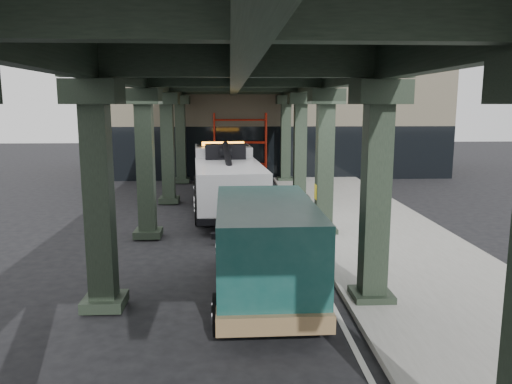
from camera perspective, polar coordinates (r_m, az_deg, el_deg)
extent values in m
plane|color=black|center=(15.32, -0.65, -7.08)|extent=(90.00, 90.00, 0.00)
cube|color=gray|center=(17.95, 13.64, -4.56)|extent=(5.00, 40.00, 0.15)
cube|color=silver|center=(17.38, 4.72, -5.02)|extent=(0.12, 38.00, 0.01)
cube|color=black|center=(11.28, 13.49, -0.49)|extent=(0.55, 0.55, 5.00)
cube|color=black|center=(11.10, 13.97, 11.01)|extent=(1.10, 1.10, 0.50)
cube|color=black|center=(11.91, 13.03, -11.53)|extent=(0.90, 0.90, 0.24)
cube|color=black|center=(17.05, 7.84, 3.18)|extent=(0.55, 0.55, 5.00)
cube|color=black|center=(16.94, 8.02, 10.75)|extent=(1.10, 1.10, 0.50)
cube|color=black|center=(17.48, 7.66, -4.40)|extent=(0.90, 0.90, 0.24)
cube|color=black|center=(22.94, 5.05, 4.96)|extent=(0.55, 0.55, 5.00)
cube|color=black|center=(22.86, 5.14, 10.59)|extent=(1.10, 1.10, 0.50)
cube|color=black|center=(23.26, 4.96, -0.74)|extent=(0.90, 0.90, 0.24)
cube|color=black|center=(28.88, 3.40, 6.02)|extent=(0.55, 0.55, 5.00)
cube|color=black|center=(28.81, 3.45, 10.48)|extent=(1.10, 1.10, 0.50)
cube|color=black|center=(29.13, 3.35, 1.46)|extent=(0.90, 0.90, 0.24)
cube|color=black|center=(11.18, -17.50, -0.77)|extent=(0.55, 0.55, 5.00)
cube|color=black|center=(11.00, -18.12, 10.82)|extent=(1.10, 1.10, 0.50)
cube|color=black|center=(11.82, -16.90, -11.89)|extent=(0.90, 0.90, 0.24)
cube|color=black|center=(16.99, -12.49, 3.01)|extent=(0.55, 0.55, 5.00)
cube|color=black|center=(16.87, -12.79, 10.61)|extent=(1.10, 1.10, 0.50)
cube|color=black|center=(17.41, -12.21, -4.59)|extent=(0.90, 0.90, 0.24)
cube|color=black|center=(22.89, -10.05, 4.84)|extent=(0.55, 0.55, 5.00)
cube|color=black|center=(22.81, -10.22, 10.48)|extent=(1.10, 1.10, 0.50)
cube|color=black|center=(23.21, -9.87, -0.87)|extent=(0.90, 0.90, 0.24)
cube|color=black|center=(28.84, -8.60, 5.92)|extent=(0.55, 0.55, 5.00)
cube|color=black|center=(28.77, -8.72, 10.39)|extent=(1.10, 1.10, 0.50)
cube|color=black|center=(29.09, -8.48, 1.36)|extent=(0.90, 0.90, 0.24)
cube|color=black|center=(16.97, 8.09, 13.46)|extent=(0.35, 32.00, 1.10)
cube|color=black|center=(16.90, -12.89, 13.32)|extent=(0.35, 32.00, 1.10)
cube|color=black|center=(16.67, -2.38, 13.61)|extent=(0.35, 32.00, 1.10)
cube|color=black|center=(16.73, -2.40, 16.00)|extent=(7.40, 32.00, 0.30)
cube|color=#C6B793|center=(34.73, 1.33, 9.18)|extent=(22.00, 10.00, 8.00)
cylinder|color=red|center=(29.65, -4.74, 5.13)|extent=(0.08, 0.08, 4.00)
cylinder|color=red|center=(28.86, -4.78, 5.00)|extent=(0.08, 0.08, 4.00)
cylinder|color=red|center=(29.71, 1.08, 5.18)|extent=(0.08, 0.08, 4.00)
cylinder|color=red|center=(28.92, 1.19, 5.04)|extent=(0.08, 0.08, 4.00)
cylinder|color=red|center=(29.74, -1.81, 3.24)|extent=(3.00, 0.08, 0.08)
cylinder|color=red|center=(29.62, -1.83, 5.74)|extent=(3.00, 0.08, 0.08)
cylinder|color=red|center=(29.55, -1.84, 8.25)|extent=(3.00, 0.08, 0.08)
cube|color=black|center=(20.72, -3.31, -0.45)|extent=(1.66, 8.05, 0.27)
cube|color=white|center=(23.26, -3.80, 2.95)|extent=(2.69, 2.74, 1.92)
cube|color=white|center=(24.44, -3.94, 2.03)|extent=(2.55, 0.93, 0.96)
cube|color=black|center=(23.47, -3.85, 4.32)|extent=(2.44, 1.56, 0.91)
cube|color=white|center=(19.40, -3.07, 0.91)|extent=(2.95, 5.51, 1.49)
cube|color=orange|center=(22.94, -3.79, 5.53)|extent=(1.94, 0.44, 0.17)
cube|color=black|center=(21.37, -3.52, 4.63)|extent=(1.75, 0.77, 0.64)
cylinder|color=black|center=(19.50, -3.14, 3.33)|extent=(0.53, 3.74, 1.43)
cube|color=black|center=(16.95, -2.36, -4.09)|extent=(0.43, 1.51, 0.19)
cube|color=black|center=(16.25, -2.14, -4.91)|extent=(1.72, 0.39, 0.19)
cylinder|color=black|center=(23.69, -6.64, 0.43)|extent=(0.46, 1.20, 1.17)
cylinder|color=silver|center=(23.69, -6.64, 0.43)|extent=(0.46, 0.67, 0.64)
cylinder|color=black|center=(23.83, -1.00, 0.55)|extent=(0.46, 1.20, 1.17)
cylinder|color=silver|center=(23.83, -1.00, 0.55)|extent=(0.46, 0.67, 0.64)
cylinder|color=black|center=(20.23, -6.52, -1.21)|extent=(0.46, 1.20, 1.17)
cylinder|color=silver|center=(20.23, -6.52, -1.21)|extent=(0.46, 0.67, 0.64)
cylinder|color=black|center=(20.39, 0.08, -1.06)|extent=(0.46, 1.20, 1.17)
cylinder|color=silver|center=(20.39, 0.08, -1.06)|extent=(0.46, 0.67, 0.64)
cylinder|color=black|center=(18.87, -6.46, -2.03)|extent=(0.46, 1.20, 1.17)
cylinder|color=silver|center=(18.87, -6.46, -2.03)|extent=(0.46, 0.67, 0.64)
cylinder|color=black|center=(19.04, 0.61, -1.85)|extent=(0.46, 1.20, 1.17)
cylinder|color=silver|center=(19.04, 0.61, -1.85)|extent=(0.46, 0.67, 0.64)
cube|color=#113F3B|center=(14.05, 0.16, -4.57)|extent=(2.09, 1.14, 0.91)
cube|color=#113F3B|center=(11.26, 1.09, -6.14)|extent=(2.18, 4.59, 1.98)
cube|color=olive|center=(11.89, 0.91, -9.36)|extent=(2.23, 5.71, 0.36)
cube|color=black|center=(13.47, 0.27, -1.66)|extent=(1.99, 0.46, 0.85)
cube|color=black|center=(11.42, 0.97, -3.26)|extent=(2.20, 3.68, 0.56)
cube|color=silver|center=(14.67, 0.02, -5.58)|extent=(2.03, 0.14, 0.30)
cylinder|color=black|center=(14.12, -3.98, -6.79)|extent=(0.29, 0.86, 0.85)
cylinder|color=silver|center=(14.12, -3.98, -6.79)|extent=(0.33, 0.47, 0.47)
cylinder|color=black|center=(14.25, 4.28, -6.64)|extent=(0.29, 0.86, 0.85)
cylinder|color=silver|center=(14.25, 4.28, -6.64)|extent=(0.33, 0.47, 0.47)
cylinder|color=black|center=(10.11, -4.13, -13.78)|extent=(0.29, 0.86, 0.85)
cylinder|color=silver|center=(10.11, -4.13, -13.78)|extent=(0.33, 0.47, 0.47)
cylinder|color=black|center=(10.29, 7.58, -13.42)|extent=(0.29, 0.86, 0.85)
cylinder|color=silver|center=(10.29, 7.58, -13.42)|extent=(0.33, 0.47, 0.47)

